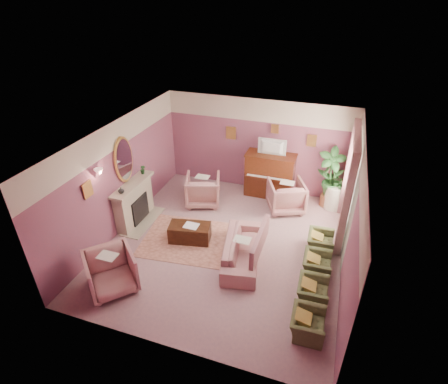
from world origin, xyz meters
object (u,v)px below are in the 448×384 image
(olive_chair_b, at_px, (313,289))
(olive_chair_c, at_px, (317,262))
(floral_armchair_front, at_px, (111,270))
(television, at_px, (272,146))
(olive_chair_d, at_px, (321,240))
(sofa, at_px, (242,245))
(floral_armchair_right, at_px, (286,195))
(floral_armchair_left, at_px, (203,188))
(coffee_table, at_px, (190,233))
(side_table, at_px, (334,197))
(piano, at_px, (270,176))
(olive_chair_a, at_px, (308,321))

(olive_chair_b, relative_size, olive_chair_c, 1.00)
(floral_armchair_front, bearing_deg, olive_chair_c, 24.42)
(television, bearing_deg, floral_armchair_front, -115.64)
(television, height_order, olive_chair_c, television)
(television, xyz_separation_m, olive_chair_d, (1.71, -2.10, -1.30))
(sofa, distance_m, olive_chair_b, 1.83)
(television, height_order, olive_chair_b, television)
(television, distance_m, olive_chair_c, 3.62)
(floral_armchair_front, height_order, olive_chair_d, floral_armchair_front)
(floral_armchair_right, bearing_deg, floral_armchair_front, -124.99)
(floral_armchair_left, distance_m, olive_chair_b, 4.37)
(coffee_table, bearing_deg, floral_armchair_left, 100.70)
(side_table, bearing_deg, piano, 176.37)
(olive_chair_a, bearing_deg, floral_armchair_right, 105.54)
(olive_chair_a, bearing_deg, television, 110.62)
(coffee_table, distance_m, olive_chair_a, 3.58)
(olive_chair_c, bearing_deg, floral_armchair_front, -155.58)
(floral_armchair_left, bearing_deg, side_table, 14.89)
(sofa, bearing_deg, olive_chair_d, 28.44)
(olive_chair_a, distance_m, olive_chair_b, 0.82)
(olive_chair_a, height_order, side_table, side_table)
(side_table, bearing_deg, floral_armchair_left, -165.11)
(sofa, distance_m, olive_chair_d, 1.91)
(olive_chair_c, xyz_separation_m, side_table, (0.18, 2.85, 0.05))
(olive_chair_c, bearing_deg, floral_armchair_right, 115.43)
(floral_armchair_front, distance_m, side_table, 6.24)
(floral_armchair_left, relative_size, olive_chair_c, 1.39)
(television, height_order, coffee_table, television)
(olive_chair_b, bearing_deg, floral_armchair_left, 141.57)
(sofa, relative_size, olive_chair_c, 2.82)
(floral_armchair_front, height_order, olive_chair_c, floral_armchair_front)
(television, distance_m, olive_chair_b, 4.31)
(olive_chair_d, height_order, side_table, side_table)
(floral_armchair_front, bearing_deg, television, 64.36)
(floral_armchair_left, bearing_deg, olive_chair_a, -45.94)
(olive_chair_c, distance_m, olive_chair_d, 0.82)
(sofa, bearing_deg, floral_armchair_front, -143.27)
(piano, height_order, floral_armchair_right, piano)
(floral_armchair_left, distance_m, floral_armchair_front, 3.74)
(floral_armchair_front, height_order, olive_chair_b, floral_armchair_front)
(piano, height_order, olive_chair_a, piano)
(television, xyz_separation_m, coffee_table, (-1.38, -2.75, -1.38))
(piano, bearing_deg, olive_chair_c, -59.97)
(floral_armchair_right, relative_size, olive_chair_b, 1.39)
(piano, height_order, olive_chair_d, piano)
(floral_armchair_left, relative_size, olive_chair_a, 1.39)
(floral_armchair_front, xyz_separation_m, side_table, (4.16, 4.65, -0.13))
(coffee_table, bearing_deg, olive_chair_c, -3.08)
(piano, relative_size, floral_armchair_front, 1.44)
(floral_armchair_front, distance_m, olive_chair_d, 4.77)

